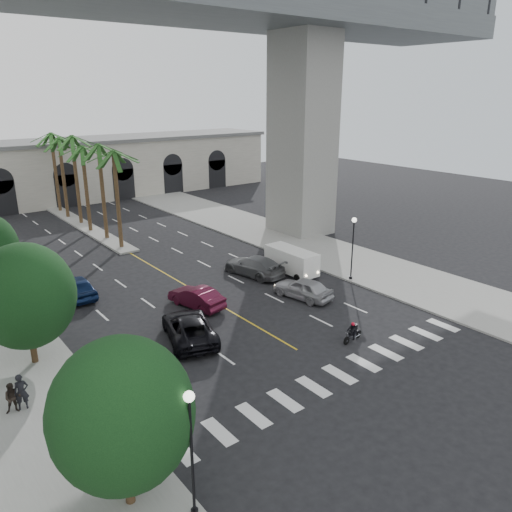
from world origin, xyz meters
The scene contains 27 objects.
ground centered at (0.00, 0.00, 0.00)m, with size 140.00×140.00×0.00m, color black.
sidewalk_right centered at (15.00, 15.00, 0.07)m, with size 8.00×100.00×0.15m, color gray.
median centered at (0.00, 38.00, 0.10)m, with size 2.00×24.00×0.20m, color gray.
pier_building centered at (0.00, 55.00, 4.27)m, with size 71.00×10.50×8.50m.
bridge centered at (3.42, 22.00, 18.51)m, with size 75.00×13.00×26.00m.
palm_a centered at (0.00, 28.00, 9.10)m, with size 3.20×3.20×10.30m.
palm_b centered at (0.10, 32.00, 9.37)m, with size 3.20×3.20×10.60m.
palm_c centered at (-0.20, 36.00, 8.91)m, with size 3.20×3.20×10.10m.
palm_d centered at (0.15, 40.00, 9.65)m, with size 3.20×3.20×10.90m.
palm_e centered at (-0.10, 44.00, 9.19)m, with size 3.20×3.20×10.40m.
palm_f centered at (0.20, 48.00, 9.46)m, with size 3.20×3.20×10.70m.
street_tree_near centered at (-13.00, -3.00, 4.02)m, with size 5.20×5.20×6.89m.
street_tree_mid centered at (-13.00, 10.00, 4.21)m, with size 5.44×5.44×7.21m.
lamp_post_left_near centered at (-11.40, -5.00, 3.22)m, with size 0.40×0.40×5.35m.
lamp_post_left_far centered at (-11.40, 16.00, 3.22)m, with size 0.40×0.40×5.35m.
lamp_post_right centered at (11.40, 8.00, 3.22)m, with size 0.40×0.40×5.35m.
traffic_signal_near centered at (-11.30, -2.50, 2.51)m, with size 0.25×0.18×3.65m.
traffic_signal_far centered at (-11.30, 1.50, 2.51)m, with size 0.25×0.18×3.65m.
motorcycle_rider centered at (3.55, 0.72, 0.59)m, with size 1.80×0.50×1.30m.
car_a centered at (5.72, 7.68, 0.80)m, with size 1.89×4.69×1.60m, color #A9A9AD.
car_b centered at (-1.50, 11.19, 0.76)m, with size 1.62×4.63×1.53m, color #4C0F24.
car_c centered at (-4.48, 7.13, 0.82)m, with size 2.72×5.91×1.64m, color black.
car_d centered at (5.83, 13.90, 0.84)m, with size 2.35×5.78×1.68m, color slate.
car_e centered at (-7.75, 18.32, 0.84)m, with size 1.97×4.90×1.67m, color #112450.
cargo_van centered at (8.59, 12.20, 1.21)m, with size 2.07×5.09×2.17m.
pedestrian_a centered at (-14.68, 5.65, 1.07)m, with size 0.67×0.44×1.84m, color black.
pedestrian_b centered at (-15.10, 5.60, 0.93)m, with size 0.76×0.59×1.57m, color black.
Camera 1 is at (-18.42, -17.77, 14.87)m, focal length 35.00 mm.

